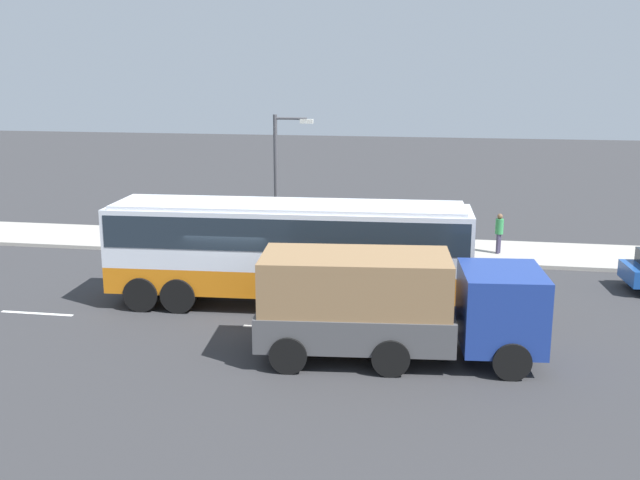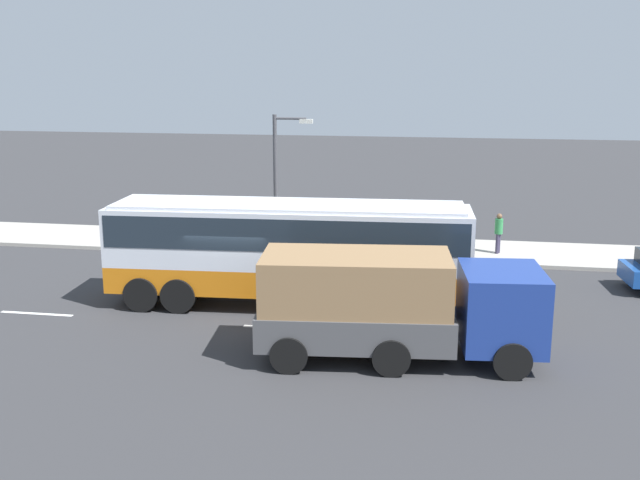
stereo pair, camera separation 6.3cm
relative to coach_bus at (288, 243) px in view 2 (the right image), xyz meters
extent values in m
plane|color=#333335|center=(-1.71, -0.34, -2.07)|extent=(120.00, 120.00, 0.00)
cube|color=#A8A399|center=(-1.71, 7.88, -2.00)|extent=(80.00, 4.00, 0.15)
cube|color=white|center=(-7.58, -2.19, -2.07)|extent=(2.40, 0.16, 0.01)
cube|color=white|center=(0.29, -2.19, -2.07)|extent=(2.40, 0.16, 0.01)
cube|color=white|center=(3.74, -2.19, -2.07)|extent=(2.40, 0.16, 0.01)
cube|color=orange|center=(0.00, 0.00, -1.10)|extent=(11.54, 3.03, 0.84)
cube|color=silver|center=(0.00, 0.00, 0.23)|extent=(11.54, 3.03, 1.83)
cube|color=#1E2833|center=(0.00, 0.00, 0.49)|extent=(11.31, 3.05, 1.00)
cube|color=#1E2833|center=(5.66, 0.30, 0.32)|extent=(0.24, 2.24, 1.46)
cube|color=silver|center=(0.00, 0.00, 1.20)|extent=(11.07, 2.86, 0.12)
cylinder|color=black|center=(4.05, 1.38, -1.52)|extent=(1.11, 0.36, 1.10)
cylinder|color=black|center=(4.17, -0.95, -1.52)|extent=(1.11, 0.36, 1.10)
cylinder|color=black|center=(-3.37, 0.99, -1.52)|extent=(1.11, 0.36, 1.10)
cylinder|color=black|center=(-3.24, -1.34, -1.52)|extent=(1.11, 0.36, 1.10)
cylinder|color=black|center=(-4.56, 0.93, -1.52)|extent=(1.11, 0.36, 1.10)
cylinder|color=black|center=(-4.44, -1.40, -1.52)|extent=(1.11, 0.36, 1.10)
cube|color=navy|center=(6.40, -3.67, -0.60)|extent=(2.28, 2.67, 1.98)
cube|color=#4C4C4F|center=(2.66, -4.03, -1.14)|extent=(5.29, 2.96, 0.90)
cube|color=olive|center=(2.66, -4.03, 0.02)|extent=(5.08, 2.84, 1.41)
cylinder|color=black|center=(6.41, -2.47, -1.59)|extent=(0.98, 0.37, 0.96)
cylinder|color=black|center=(6.64, -4.84, -1.59)|extent=(0.98, 0.37, 0.96)
cylinder|color=black|center=(3.46, -2.76, -1.59)|extent=(0.98, 0.37, 0.96)
cylinder|color=black|center=(3.69, -5.13, -1.59)|extent=(0.98, 0.37, 0.96)
cylinder|color=black|center=(0.91, -3.01, -1.59)|extent=(0.98, 0.37, 0.96)
cylinder|color=black|center=(1.14, -5.38, -1.59)|extent=(0.98, 0.37, 0.96)
cylinder|color=black|center=(11.62, 4.38, -1.75)|extent=(0.66, 0.26, 0.64)
cylinder|color=brown|center=(5.73, 6.91, -1.49)|extent=(0.14, 0.14, 0.86)
cylinder|color=brown|center=(5.63, 7.04, -1.49)|extent=(0.14, 0.14, 0.86)
cylinder|color=gold|center=(5.68, 6.98, -0.74)|extent=(0.32, 0.32, 0.65)
sphere|color=#9E7051|center=(5.68, 6.98, -0.30)|extent=(0.23, 0.23, 0.23)
cylinder|color=#38334C|center=(7.01, 7.48, -1.52)|extent=(0.14, 0.14, 0.81)
cylinder|color=#38334C|center=(7.07, 7.63, -1.52)|extent=(0.14, 0.14, 0.81)
cylinder|color=#338C4C|center=(7.04, 7.55, -0.81)|extent=(0.32, 0.32, 0.61)
sphere|color=brown|center=(7.04, 7.55, -0.40)|extent=(0.22, 0.22, 0.22)
cylinder|color=#47474C|center=(-1.82, 6.12, 0.85)|extent=(0.16, 0.16, 5.55)
cylinder|color=#47474C|center=(-1.19, 6.12, 3.48)|extent=(1.26, 0.10, 0.10)
cube|color=silver|center=(-0.56, 6.12, 3.38)|extent=(0.50, 0.24, 0.16)
camera|label=1|loc=(4.91, -22.53, 5.46)|focal=41.88mm
camera|label=2|loc=(4.85, -22.54, 5.46)|focal=41.88mm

